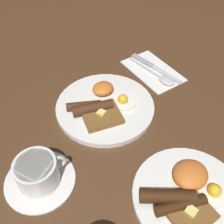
# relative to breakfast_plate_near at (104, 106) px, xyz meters

# --- Properties ---
(ground_plane) EXTENTS (3.00, 3.00, 0.00)m
(ground_plane) POSITION_rel_breakfast_plate_near_xyz_m (-0.00, 0.00, -0.01)
(ground_plane) COLOR #4C301C
(breakfast_plate_near) EXTENTS (0.27, 0.27, 0.04)m
(breakfast_plate_near) POSITION_rel_breakfast_plate_near_xyz_m (0.00, 0.00, 0.00)
(breakfast_plate_near) COLOR white
(breakfast_plate_near) RESTS_ON ground_plane
(breakfast_plate_far) EXTENTS (0.24, 0.24, 0.05)m
(breakfast_plate_far) POSITION_rel_breakfast_plate_near_xyz_m (0.03, 0.31, 0.00)
(breakfast_plate_far) COLOR white
(breakfast_plate_far) RESTS_ON ground_plane
(teacup_near) EXTENTS (0.15, 0.15, 0.07)m
(teacup_near) POSITION_rel_breakfast_plate_near_xyz_m (0.24, 0.08, 0.02)
(teacup_near) COLOR white
(teacup_near) RESTS_ON ground_plane
(napkin) EXTENTS (0.14, 0.21, 0.01)m
(napkin) POSITION_rel_breakfast_plate_near_xyz_m (-0.23, -0.03, -0.01)
(napkin) COLOR white
(napkin) RESTS_ON ground_plane
(knife) EXTENTS (0.03, 0.20, 0.01)m
(knife) POSITION_rel_breakfast_plate_near_xyz_m (-0.24, -0.04, -0.01)
(knife) COLOR silver
(knife) RESTS_ON napkin
(spoon) EXTENTS (0.04, 0.19, 0.01)m
(spoon) POSITION_rel_breakfast_plate_near_xyz_m (-0.22, 0.02, -0.00)
(spoon) COLOR silver
(spoon) RESTS_ON napkin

